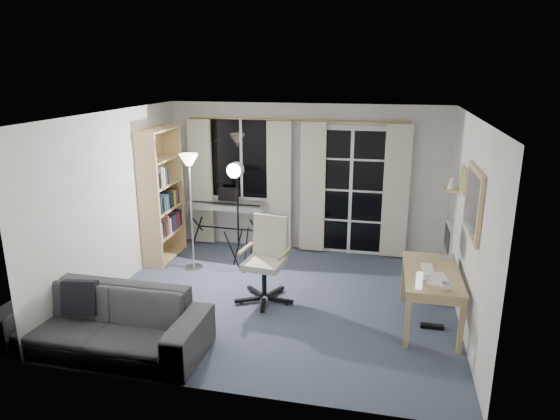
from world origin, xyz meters
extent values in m
cube|color=#3D495A|center=(0.00, 0.00, -0.01)|extent=(4.50, 4.00, 0.02)
cube|color=white|center=(-1.05, 1.98, 1.50)|extent=(1.20, 0.06, 1.40)
cube|color=black|center=(-1.05, 1.95, 1.50)|extent=(1.10, 0.02, 1.30)
cube|color=white|center=(-1.05, 1.94, 1.50)|extent=(0.04, 0.03, 1.30)
cube|color=white|center=(0.75, 1.98, 1.02)|extent=(1.32, 0.06, 2.11)
cube|color=black|center=(0.45, 1.95, 1.02)|extent=(0.55, 0.02, 1.95)
cube|color=black|center=(1.05, 1.95, 1.02)|extent=(0.55, 0.02, 1.95)
cube|color=white|center=(0.75, 1.94, 1.02)|extent=(0.05, 0.04, 2.05)
cube|color=white|center=(0.75, 1.94, 0.55)|extent=(1.15, 0.03, 0.03)
cube|color=white|center=(0.75, 1.94, 1.05)|extent=(1.15, 0.03, 0.03)
cube|color=white|center=(0.75, 1.94, 1.55)|extent=(1.15, 0.03, 0.03)
cylinder|color=gold|center=(-0.15, 1.90, 2.15)|extent=(3.50, 0.03, 0.03)
cube|color=beige|center=(-1.75, 1.88, 1.08)|extent=(0.40, 0.07, 2.10)
cube|color=beige|center=(-0.40, 1.88, 1.08)|extent=(0.40, 0.07, 2.10)
cube|color=beige|center=(0.15, 1.88, 1.08)|extent=(0.40, 0.07, 2.10)
cube|color=beige|center=(1.45, 1.88, 1.08)|extent=(0.40, 0.07, 2.10)
cube|color=tan|center=(-2.08, 0.63, 1.04)|extent=(0.33, 0.04, 2.07)
cube|color=tan|center=(-2.10, 1.56, 1.04)|extent=(0.33, 0.04, 2.07)
cube|color=tan|center=(-2.24, 1.09, 1.04)|extent=(0.05, 0.93, 2.07)
cube|color=tan|center=(-2.09, 1.10, 0.03)|extent=(0.35, 0.94, 0.03)
cube|color=tan|center=(-2.09, 1.10, 0.41)|extent=(0.35, 0.94, 0.03)
cube|color=tan|center=(-2.09, 1.10, 0.81)|extent=(0.35, 0.94, 0.03)
cube|color=tan|center=(-2.09, 1.10, 1.20)|extent=(0.35, 0.94, 0.03)
cube|color=tan|center=(-2.09, 1.10, 1.59)|extent=(0.35, 0.94, 0.03)
cube|color=tan|center=(-2.09, 1.10, 2.04)|extent=(0.35, 0.94, 0.03)
cube|color=#B3B5AA|center=(-2.06, 0.71, 0.56)|extent=(0.23, 0.07, 0.27)
cube|color=brown|center=(-2.06, 0.82, 0.53)|extent=(0.23, 0.05, 0.21)
cube|color=#2D2D2D|center=(-2.06, 0.90, 0.55)|extent=(0.23, 0.04, 0.24)
cube|color=brown|center=(-2.07, 0.98, 0.58)|extent=(0.23, 0.04, 0.31)
cube|color=#B3B5AA|center=(-2.07, 1.06, 0.55)|extent=(0.23, 0.06, 0.24)
cube|color=#91294B|center=(-2.07, 1.15, 0.55)|extent=(0.23, 0.04, 0.25)
cube|color=#2B5882|center=(-2.07, 1.23, 0.55)|extent=(0.23, 0.06, 0.25)
cube|color=brown|center=(-2.07, 1.33, 0.55)|extent=(0.23, 0.04, 0.24)
cube|color=#91294B|center=(-2.08, 1.40, 0.55)|extent=(0.23, 0.06, 0.25)
cube|color=#2D2D2D|center=(-2.08, 1.50, 0.56)|extent=(0.23, 0.03, 0.27)
cube|color=#2B5882|center=(-2.06, 0.71, 0.96)|extent=(0.23, 0.04, 0.28)
cube|color=#2D2D2D|center=(-2.06, 0.79, 0.96)|extent=(0.23, 0.07, 0.28)
cube|color=#2D2D2D|center=(-2.06, 0.89, 0.94)|extent=(0.23, 0.04, 0.24)
cube|color=#2B5882|center=(-2.07, 0.97, 0.93)|extent=(0.23, 0.04, 0.22)
cube|color=#2B5882|center=(-2.07, 1.04, 0.94)|extent=(0.23, 0.04, 0.24)
cube|color=#2D2D2D|center=(-2.07, 1.12, 0.96)|extent=(0.23, 0.04, 0.28)
cube|color=#2D2D2D|center=(-2.07, 1.20, 0.93)|extent=(0.23, 0.05, 0.23)
cube|color=#AACE4D|center=(-2.07, 1.29, 0.94)|extent=(0.23, 0.05, 0.24)
cube|color=brown|center=(-2.08, 1.37, 0.95)|extent=(0.23, 0.04, 0.25)
cube|color=#2D2D2D|center=(-2.08, 1.44, 0.94)|extent=(0.23, 0.04, 0.24)
cube|color=#91294B|center=(-2.06, 0.71, 1.36)|extent=(0.23, 0.04, 0.29)
cube|color=#2D2D2D|center=(-2.06, 0.79, 1.33)|extent=(0.23, 0.03, 0.22)
cube|color=#B3B5AA|center=(-2.06, 0.86, 1.37)|extent=(0.23, 0.04, 0.31)
cube|color=#B3B5AA|center=(-2.07, 0.94, 1.36)|extent=(0.23, 0.04, 0.28)
cube|color=brown|center=(-2.07, 1.02, 1.33)|extent=(0.23, 0.04, 0.23)
cube|color=#2B5882|center=(-2.07, 1.09, 1.33)|extent=(0.23, 0.05, 0.24)
cylinder|color=#B2B2B7|center=(-1.48, 0.77, 0.01)|extent=(0.32, 0.32, 0.03)
cylinder|color=#B2B2B7|center=(-1.48, 0.77, 0.83)|extent=(0.03, 0.03, 1.62)
cone|color=#FFE5B2|center=(-1.48, 0.77, 1.66)|extent=(0.35, 0.35, 0.17)
cylinder|color=black|center=(-1.76, 1.72, 0.36)|extent=(0.05, 0.64, 0.58)
cylinder|color=black|center=(-1.76, 1.72, 0.36)|extent=(0.05, 0.64, 0.58)
cylinder|color=black|center=(-0.74, 1.68, 0.36)|extent=(0.05, 0.64, 0.58)
cylinder|color=black|center=(-0.74, 1.68, 0.36)|extent=(0.05, 0.64, 0.58)
cylinder|color=black|center=(-1.25, 1.70, 0.36)|extent=(1.02, 0.07, 0.02)
cube|color=silver|center=(-1.25, 1.70, 0.74)|extent=(1.34, 0.39, 0.09)
cube|color=white|center=(-1.25, 1.62, 0.78)|extent=(1.23, 0.19, 0.02)
cube|color=black|center=(-1.25, 1.66, 0.79)|extent=(1.18, 0.13, 0.01)
cube|color=black|center=(-1.24, 1.80, 0.92)|extent=(0.36, 0.09, 0.22)
cylinder|color=black|center=(-0.68, 0.86, 0.30)|extent=(0.04, 0.26, 0.67)
cylinder|color=black|center=(-0.84, 0.97, 0.30)|extent=(0.22, 0.16, 0.68)
cylinder|color=black|center=(-0.86, 0.78, 0.30)|extent=(0.24, 0.13, 0.68)
cylinder|color=black|center=(-0.79, 0.87, 0.96)|extent=(0.03, 0.03, 1.16)
cylinder|color=silver|center=(-0.80, 0.82, 1.54)|extent=(0.23, 0.14, 0.22)
cylinder|color=white|center=(-0.80, 0.75, 1.54)|extent=(0.19, 0.04, 0.19)
cube|color=black|center=(0.06, -0.10, 0.05)|extent=(0.34, 0.09, 0.04)
cylinder|color=black|center=(0.14, -0.11, 0.03)|extent=(0.06, 0.06, 0.05)
cube|color=black|center=(-0.07, 0.14, 0.05)|extent=(0.19, 0.32, 0.04)
cylinder|color=black|center=(-0.03, 0.21, 0.03)|extent=(0.06, 0.06, 0.05)
cube|color=black|center=(-0.33, 0.09, 0.05)|extent=(0.28, 0.27, 0.04)
cylinder|color=black|center=(-0.39, 0.15, 0.03)|extent=(0.06, 0.06, 0.05)
cube|color=black|center=(-0.37, -0.18, 0.05)|extent=(0.32, 0.20, 0.04)
cylinder|color=black|center=(-0.44, -0.22, 0.03)|extent=(0.06, 0.06, 0.05)
cube|color=black|center=(-0.12, -0.29, 0.05)|extent=(0.11, 0.34, 0.04)
cylinder|color=black|center=(-0.11, -0.37, 0.03)|extent=(0.06, 0.06, 0.05)
cylinder|color=black|center=(-0.16, -0.07, 0.29)|extent=(0.07, 0.07, 0.42)
cube|color=beige|center=(-0.16, -0.07, 0.52)|extent=(0.54, 0.54, 0.08)
cube|color=beige|center=(-0.14, 0.16, 0.83)|extent=(0.47, 0.19, 0.54)
cube|color=black|center=(-0.13, 0.20, 0.85)|extent=(0.45, 0.16, 0.50)
cylinder|color=tan|center=(-0.43, -0.01, 0.69)|extent=(0.10, 0.42, 0.05)
cylinder|color=tan|center=(0.11, -0.08, 0.69)|extent=(0.10, 0.42, 0.05)
cube|color=tan|center=(1.88, -0.23, 0.65)|extent=(0.64, 1.25, 0.04)
cube|color=tan|center=(1.88, -0.23, 0.59)|extent=(0.60, 1.22, 0.09)
cube|color=tan|center=(1.61, -0.82, 0.32)|extent=(0.05, 0.05, 0.63)
cube|color=tan|center=(2.16, -0.81, 0.32)|extent=(0.05, 0.05, 0.63)
cube|color=tan|center=(1.60, 0.35, 0.32)|extent=(0.05, 0.05, 0.63)
cube|color=tan|center=(2.15, 0.36, 0.32)|extent=(0.05, 0.05, 0.63)
cube|color=silver|center=(2.08, 0.22, 0.67)|extent=(0.16, 0.11, 0.01)
cube|color=silver|center=(2.08, 0.22, 0.79)|extent=(0.04, 0.03, 0.20)
cube|color=silver|center=(2.08, 0.22, 0.94)|extent=(0.04, 0.48, 0.30)
cube|color=black|center=(2.06, 0.22, 0.94)|extent=(0.01, 0.45, 0.27)
cube|color=white|center=(1.83, -0.20, 0.68)|extent=(0.13, 0.38, 0.02)
cube|color=white|center=(1.79, -0.47, 0.68)|extent=(0.05, 0.09, 0.02)
cube|color=white|center=(1.93, -0.37, 0.67)|extent=(0.23, 0.29, 0.01)
cube|color=white|center=(1.90, -0.55, 0.67)|extent=(0.20, 0.15, 0.00)
cube|color=black|center=(1.72, -0.64, 0.72)|extent=(0.04, 0.04, 0.11)
cylinder|color=white|center=(1.71, -0.73, 0.76)|extent=(0.07, 0.07, 0.18)
cube|color=black|center=(1.92, -0.33, 0.02)|extent=(0.27, 0.07, 0.04)
imported|color=silver|center=(1.98, -0.73, 0.72)|extent=(0.11, 0.09, 0.11)
cube|color=tan|center=(2.23, -0.35, 1.55)|extent=(0.04, 0.94, 0.74)
cube|color=white|center=(2.21, -0.35, 1.55)|extent=(0.01, 0.84, 0.64)
cube|color=tan|center=(2.23, 0.55, 1.60)|extent=(0.03, 0.42, 0.32)
cube|color=#56994C|center=(2.21, 0.55, 1.60)|extent=(0.00, 0.36, 0.26)
cube|color=tan|center=(2.16, 1.05, 1.35)|extent=(0.16, 0.30, 0.02)
cone|color=beige|center=(2.16, 1.05, 1.44)|extent=(0.12, 0.12, 0.15)
imported|color=#313033|center=(-1.57, -1.55, 0.44)|extent=(2.24, 0.68, 0.87)
cube|color=black|center=(-1.89, -1.44, 0.52)|extent=(0.40, 0.26, 0.39)
camera|label=1|loc=(1.32, -5.81, 2.93)|focal=32.00mm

